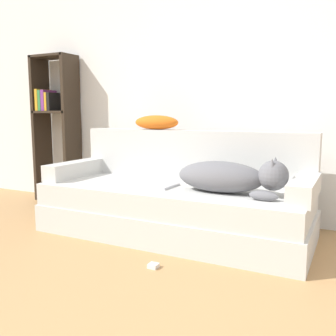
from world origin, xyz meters
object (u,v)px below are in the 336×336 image
at_px(laptop, 155,185).
at_px(throw_pillow, 156,122).
at_px(dog, 230,177).
at_px(bookshelf, 55,118).
at_px(power_adapter, 153,266).
at_px(couch, 174,210).

xyz_separation_m(laptop, throw_pillow, (-0.21, 0.42, 0.46)).
bearing_deg(throw_pillow, dog, -27.24).
bearing_deg(bookshelf, laptop, -20.71).
xyz_separation_m(bookshelf, power_adapter, (1.82, -1.14, -0.87)).
distance_m(couch, bookshelf, 1.86).
relative_size(laptop, throw_pillow, 0.76).
distance_m(throw_pillow, power_adapter, 1.39).
relative_size(couch, throw_pillow, 4.93).
bearing_deg(bookshelf, throw_pillow, -6.79).
distance_m(dog, power_adapter, 0.81).
distance_m(bookshelf, power_adapter, 2.32).
bearing_deg(laptop, couch, 32.80).
relative_size(dog, laptop, 2.44).
relative_size(laptop, power_adapter, 5.50).
relative_size(couch, power_adapter, 35.49).
xyz_separation_m(laptop, power_adapter, (0.30, -0.57, -0.38)).
height_order(dog, bookshelf, bookshelf).
xyz_separation_m(dog, laptop, (-0.59, -0.01, -0.11)).
relative_size(dog, throw_pillow, 1.86).
height_order(couch, laptop, laptop).
relative_size(dog, power_adapter, 13.40).
xyz_separation_m(dog, bookshelf, (-2.11, 0.57, 0.38)).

